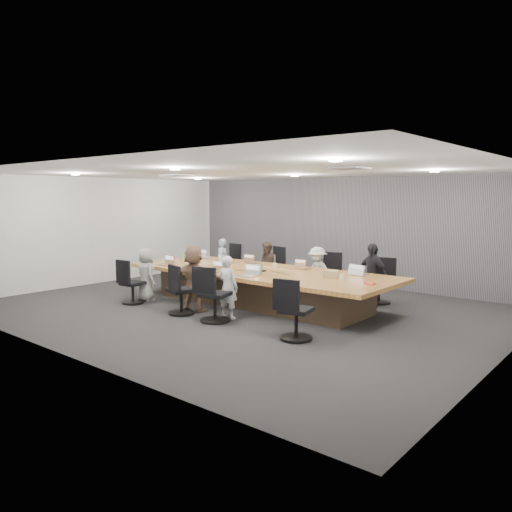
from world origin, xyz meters
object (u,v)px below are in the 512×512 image
Objects in this scene: chair_7 at (296,315)px; laptop_6 at (247,276)px; laptop_1 at (253,262)px; bottle_green_left at (182,255)px; laptop_5 at (213,271)px; bottle_green_right at (260,269)px; laptop_2 at (304,268)px; bottle_clear at (220,259)px; laptop_3 at (359,274)px; person_1 at (267,266)px; person_5 at (194,278)px; chair_4 at (133,287)px; person_6 at (228,287)px; person_0 at (222,261)px; chair_3 at (379,286)px; chair_5 at (181,294)px; laptop_0 at (207,257)px; chair_0 at (231,266)px; chair_1 at (276,271)px; laptop_4 at (165,265)px; chair_2 at (325,278)px; person_4 at (146,275)px; conference_table at (259,286)px; person_3 at (372,275)px; snack_packet at (370,284)px; canvas_bag at (332,274)px; person_2 at (317,273)px; chair_6 at (215,299)px; mug_brown at (171,258)px.

laptop_6 is at bearing 141.20° from chair_7.
bottle_green_left reaches higher than laptop_1.
bottle_green_right is at bearing 5.37° from laptop_5.
bottle_clear is at bearing 21.54° from laptop_2.
laptop_2 is 0.84× the size of laptop_3.
person_1 is (-3.01, 3.05, 0.19)m from chair_7.
person_5 is at bearing 66.26° from laptop_2.
chair_4 is 2.84m from laptop_1.
laptop_6 is (0.00, 0.55, 0.15)m from person_6.
person_5 is (-2.53, -2.15, -0.08)m from laptop_3.
bottle_green_right is at bearing -50.83° from person_1.
bottle_green_right reaches higher than laptop_6.
person_0 reaches higher than bottle_green_left.
chair_5 is at bearing 39.16° from chair_3.
person_5 reaches higher than laptop_0.
chair_1 is at bearing -172.03° from chair_0.
laptop_4 is at bearing 58.21° from laptop_1.
chair_2 is at bearing 41.69° from laptop_4.
person_4 reaches higher than laptop_2.
conference_table is 19.86× the size of laptop_4.
person_3 is 1.64m from snack_packet.
person_0 reaches higher than canvas_bag.
laptop_1 is 1.83m from bottle_green_right.
chair_5 is 0.44m from person_5.
person_5 is at bearing -147.96° from canvas_bag.
laptop_2 is 0.99× the size of laptop_4.
chair_0 is at bearing 130.71° from chair_7.
person_3 is (4.08, 3.05, 0.30)m from chair_4.
chair_3 is at bearing 68.47° from chair_5.
person_5 is at bearing -63.49° from bottle_clear.
laptop_5 is at bearing -108.29° from person_2.
person_0 is 1.02× the size of person_2.
person_5 is (-0.92, 0.35, 0.24)m from chair_6.
laptop_0 is 0.23× the size of person_1.
laptop_2 is at bearing 148.00° from canvas_bag.
snack_packet is (5.03, -0.93, 0.01)m from laptop_0.
mug_brown reaches higher than chair_7.
chair_1 is at bearing -26.85° from laptop_2.
person_4 is 0.57m from laptop_4.
laptop_0 is 3.04m from person_2.
chair_6 is 1.06× the size of chair_7.
chair_6 is at bearing -4.84° from chair_4.
person_5 is 0.93m from person_6.
person_6 is (1.19, -2.15, -0.15)m from laptop_1.
laptop_0 is at bearing 120.65° from chair_6.
chair_1 is at bearing -83.04° from laptop_1.
chair_2 is 2.68× the size of laptop_4.
laptop_3 is 4.38m from laptop_4.
laptop_1 is at bearing 5.05° from laptop_2.
laptop_4 is at bearing -50.07° from mug_brown.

